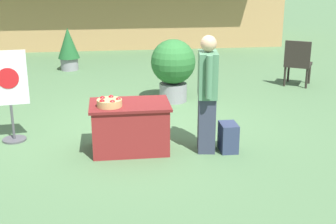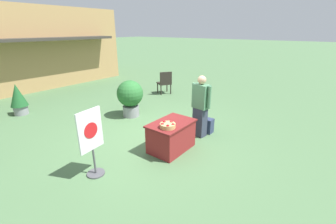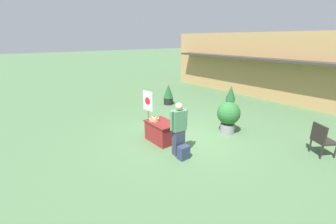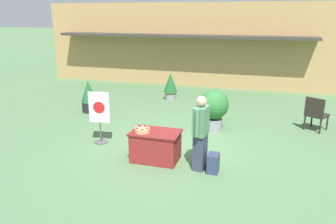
{
  "view_description": "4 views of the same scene",
  "coord_description": "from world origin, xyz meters",
  "px_view_note": "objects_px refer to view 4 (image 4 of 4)",
  "views": [
    {
      "loc": [
        -0.64,
        -7.23,
        2.63
      ],
      "look_at": [
        0.22,
        -0.67,
        0.51
      ],
      "focal_mm": 50.0,
      "sensor_mm": 36.0,
      "label": 1
    },
    {
      "loc": [
        -4.3,
        -3.76,
        2.81
      ],
      "look_at": [
        -0.37,
        -0.73,
        0.97
      ],
      "focal_mm": 24.0,
      "sensor_mm": 36.0,
      "label": 2
    },
    {
      "loc": [
        5.52,
        -5.16,
        3.5
      ],
      "look_at": [
        -0.57,
        -0.36,
        0.94
      ],
      "focal_mm": 24.0,
      "sensor_mm": 36.0,
      "label": 3
    },
    {
      "loc": [
        1.97,
        -7.6,
        3.38
      ],
      "look_at": [
        -0.31,
        0.05,
        0.95
      ],
      "focal_mm": 35.0,
      "sensor_mm": 36.0,
      "label": 4
    }
  ],
  "objects_px": {
    "poster_board": "(100,116)",
    "potted_plant_near_right": "(214,107)",
    "backpack": "(213,163)",
    "potted_plant_far_right": "(170,85)",
    "patio_chair": "(316,112)",
    "person_visitor": "(201,133)",
    "apple_basket": "(142,130)",
    "potted_plant_near_left": "(89,96)",
    "display_table": "(156,146)"
  },
  "relations": [
    {
      "from": "person_visitor",
      "to": "poster_board",
      "type": "xyz_separation_m",
      "value": [
        -2.87,
        0.77,
        -0.1
      ]
    },
    {
      "from": "display_table",
      "to": "person_visitor",
      "type": "xyz_separation_m",
      "value": [
        1.1,
        -0.16,
        0.5
      ]
    },
    {
      "from": "potted_plant_near_left",
      "to": "display_table",
      "type": "bearing_deg",
      "value": -41.31
    },
    {
      "from": "potted_plant_near_left",
      "to": "apple_basket",
      "type": "bearing_deg",
      "value": -44.74
    },
    {
      "from": "display_table",
      "to": "person_visitor",
      "type": "relative_size",
      "value": 0.68
    },
    {
      "from": "poster_board",
      "to": "potted_plant_near_left",
      "type": "xyz_separation_m",
      "value": [
        -1.75,
        2.48,
        -0.19
      ]
    },
    {
      "from": "apple_basket",
      "to": "potted_plant_far_right",
      "type": "distance_m",
      "value": 5.8
    },
    {
      "from": "backpack",
      "to": "potted_plant_far_right",
      "type": "relative_size",
      "value": 0.39
    },
    {
      "from": "display_table",
      "to": "patio_chair",
      "type": "relative_size",
      "value": 1.12
    },
    {
      "from": "potted_plant_near_right",
      "to": "potted_plant_near_left",
      "type": "bearing_deg",
      "value": 171.86
    },
    {
      "from": "backpack",
      "to": "apple_basket",
      "type": "bearing_deg",
      "value": 176.3
    },
    {
      "from": "backpack",
      "to": "potted_plant_near_left",
      "type": "bearing_deg",
      "value": 146.08
    },
    {
      "from": "poster_board",
      "to": "potted_plant_near_left",
      "type": "distance_m",
      "value": 3.04
    },
    {
      "from": "poster_board",
      "to": "display_table",
      "type": "bearing_deg",
      "value": 63.82
    },
    {
      "from": "display_table",
      "to": "patio_chair",
      "type": "xyz_separation_m",
      "value": [
        3.87,
        3.27,
        0.21
      ]
    },
    {
      "from": "person_visitor",
      "to": "backpack",
      "type": "distance_m",
      "value": 0.73
    },
    {
      "from": "patio_chair",
      "to": "potted_plant_near_right",
      "type": "xyz_separation_m",
      "value": [
        -2.89,
        -0.82,
        0.14
      ]
    },
    {
      "from": "patio_chair",
      "to": "poster_board",
      "type": "bearing_deg",
      "value": 146.11
    },
    {
      "from": "patio_chair",
      "to": "potted_plant_far_right",
      "type": "distance_m",
      "value": 5.64
    },
    {
      "from": "potted_plant_near_right",
      "to": "potted_plant_near_left",
      "type": "xyz_separation_m",
      "value": [
        -4.5,
        0.64,
        -0.13
      ]
    },
    {
      "from": "display_table",
      "to": "apple_basket",
      "type": "relative_size",
      "value": 3.26
    },
    {
      "from": "person_visitor",
      "to": "poster_board",
      "type": "relative_size",
      "value": 1.2
    },
    {
      "from": "poster_board",
      "to": "potted_plant_near_right",
      "type": "bearing_deg",
      "value": 116.71
    },
    {
      "from": "backpack",
      "to": "patio_chair",
      "type": "distance_m",
      "value": 4.28
    },
    {
      "from": "poster_board",
      "to": "patio_chair",
      "type": "distance_m",
      "value": 6.24
    },
    {
      "from": "apple_basket",
      "to": "poster_board",
      "type": "xyz_separation_m",
      "value": [
        -1.48,
        0.72,
        -0.01
      ]
    },
    {
      "from": "potted_plant_near_right",
      "to": "person_visitor",
      "type": "bearing_deg",
      "value": -87.39
    },
    {
      "from": "backpack",
      "to": "patio_chair",
      "type": "relative_size",
      "value": 0.41
    },
    {
      "from": "person_visitor",
      "to": "potted_plant_near_left",
      "type": "distance_m",
      "value": 5.65
    },
    {
      "from": "potted_plant_near_right",
      "to": "patio_chair",
      "type": "bearing_deg",
      "value": 15.8
    },
    {
      "from": "patio_chair",
      "to": "potted_plant_far_right",
      "type": "bearing_deg",
      "value": 96.45
    },
    {
      "from": "person_visitor",
      "to": "potted_plant_far_right",
      "type": "xyz_separation_m",
      "value": [
        -2.36,
        5.76,
        -0.28
      ]
    },
    {
      "from": "backpack",
      "to": "potted_plant_far_right",
      "type": "xyz_separation_m",
      "value": [
        -2.67,
        5.82,
        0.37
      ]
    },
    {
      "from": "backpack",
      "to": "potted_plant_far_right",
      "type": "height_order",
      "value": "potted_plant_far_right"
    },
    {
      "from": "backpack",
      "to": "potted_plant_near_right",
      "type": "xyz_separation_m",
      "value": [
        -0.43,
        2.67,
        0.5
      ]
    },
    {
      "from": "apple_basket",
      "to": "backpack",
      "type": "relative_size",
      "value": 0.84
    },
    {
      "from": "patio_chair",
      "to": "potted_plant_near_right",
      "type": "distance_m",
      "value": 3.01
    },
    {
      "from": "person_visitor",
      "to": "potted_plant_near_right",
      "type": "relative_size",
      "value": 1.37
    },
    {
      "from": "display_table",
      "to": "backpack",
      "type": "height_order",
      "value": "display_table"
    },
    {
      "from": "person_visitor",
      "to": "potted_plant_far_right",
      "type": "height_order",
      "value": "person_visitor"
    },
    {
      "from": "backpack",
      "to": "person_visitor",
      "type": "bearing_deg",
      "value": 168.3
    },
    {
      "from": "person_visitor",
      "to": "backpack",
      "type": "relative_size",
      "value": 4.02
    },
    {
      "from": "display_table",
      "to": "patio_chair",
      "type": "distance_m",
      "value": 5.07
    },
    {
      "from": "person_visitor",
      "to": "poster_board",
      "type": "height_order",
      "value": "person_visitor"
    },
    {
      "from": "person_visitor",
      "to": "patio_chair",
      "type": "xyz_separation_m",
      "value": [
        2.77,
        3.43,
        -0.29
      ]
    },
    {
      "from": "apple_basket",
      "to": "patio_chair",
      "type": "bearing_deg",
      "value": 39.15
    },
    {
      "from": "display_table",
      "to": "potted_plant_far_right",
      "type": "xyz_separation_m",
      "value": [
        -1.26,
        5.6,
        0.22
      ]
    },
    {
      "from": "patio_chair",
      "to": "potted_plant_near_right",
      "type": "relative_size",
      "value": 0.83
    },
    {
      "from": "backpack",
      "to": "potted_plant_near_right",
      "type": "bearing_deg",
      "value": 99.21
    },
    {
      "from": "backpack",
      "to": "potted_plant_near_left",
      "type": "height_order",
      "value": "potted_plant_near_left"
    }
  ]
}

